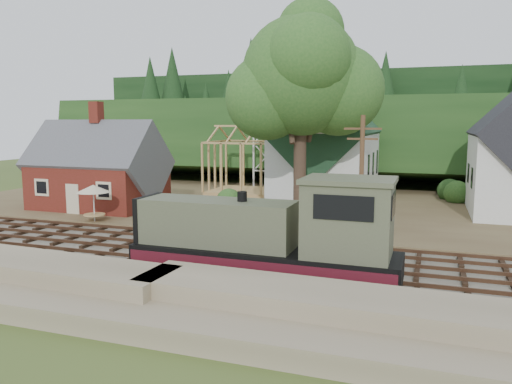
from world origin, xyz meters
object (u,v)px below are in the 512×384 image
(car_green, at_px, (94,194))
(patio_set, at_px, (93,190))
(locomotive, at_px, (273,238))
(car_blue, at_px, (252,208))

(car_green, height_order, patio_set, patio_set)
(locomotive, distance_m, car_green, 28.76)
(car_blue, relative_size, patio_set, 1.43)
(locomotive, xyz_separation_m, car_blue, (-6.07, 14.00, -1.24))
(car_blue, bearing_deg, locomotive, -78.13)
(locomotive, distance_m, car_blue, 15.31)
(car_blue, distance_m, patio_set, 11.88)
(car_green, bearing_deg, car_blue, -117.75)
(locomotive, bearing_deg, patio_set, 152.71)
(locomotive, bearing_deg, car_green, 143.41)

